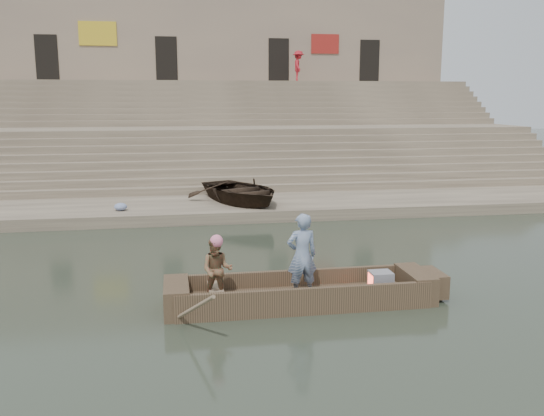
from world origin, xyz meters
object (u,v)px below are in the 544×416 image
object	(u,v)px
main_rowboat	(300,299)
standing_man	(302,255)
beached_rowboat	(241,191)
television	(380,281)
pedestrian	(298,66)
rowing_man	(217,270)

from	to	relation	value
main_rowboat	standing_man	xyz separation A→B (m)	(0.00, -0.13, 0.99)
beached_rowboat	television	bearing A→B (deg)	-102.82
main_rowboat	standing_man	bearing A→B (deg)	-88.43
television	pedestrian	distance (m)	25.62
beached_rowboat	pedestrian	xyz separation A→B (m)	(5.33, 14.79, 5.29)
main_rowboat	pedestrian	xyz separation A→B (m)	(5.26, 24.72, 6.03)
standing_man	television	xyz separation A→B (m)	(1.75, 0.13, -0.68)
rowing_man	television	distance (m)	3.51
rowing_man	beached_rowboat	size ratio (longest dim) A/B	0.31
rowing_man	pedestrian	world-z (taller)	pedestrian
main_rowboat	television	world-z (taller)	television
standing_man	beached_rowboat	bearing A→B (deg)	-95.99
television	beached_rowboat	distance (m)	10.11
main_rowboat	rowing_man	distance (m)	1.90
standing_man	rowing_man	distance (m)	1.75
beached_rowboat	standing_man	bearing A→B (deg)	-112.78
rowing_man	beached_rowboat	bearing A→B (deg)	92.53
beached_rowboat	pedestrian	world-z (taller)	pedestrian
main_rowboat	pedestrian	bearing A→B (deg)	78.00
rowing_man	television	size ratio (longest dim) A/B	2.85
main_rowboat	television	xyz separation A→B (m)	(1.75, 0.00, 0.31)
standing_man	television	size ratio (longest dim) A/B	3.81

